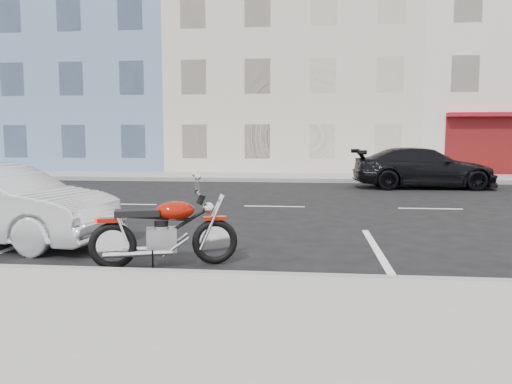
# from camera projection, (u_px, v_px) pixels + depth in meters

# --- Properties ---
(ground) EXTENTS (120.00, 120.00, 0.00)m
(ground) POSITION_uv_depth(u_px,v_px,m) (351.00, 208.00, 12.96)
(ground) COLOR black
(ground) RESTS_ON ground
(sidewalk_far) EXTENTS (80.00, 3.40, 0.15)m
(sidewalk_far) POSITION_uv_depth(u_px,v_px,m) (220.00, 176.00, 22.07)
(sidewalk_far) COLOR gray
(sidewalk_far) RESTS_ON ground
(curb_near) EXTENTS (80.00, 0.12, 0.16)m
(curb_near) POSITION_uv_depth(u_px,v_px,m) (11.00, 271.00, 6.55)
(curb_near) COLOR gray
(curb_near) RESTS_ON ground
(curb_far) EXTENTS (80.00, 0.12, 0.16)m
(curb_far) POSITION_uv_depth(u_px,v_px,m) (213.00, 180.00, 20.39)
(curb_far) COLOR gray
(curb_far) RESTS_ON ground
(bldg_blue) EXTENTS (12.00, 12.00, 13.00)m
(bldg_blue) POSITION_uv_depth(u_px,v_px,m) (93.00, 58.00, 29.79)
(bldg_blue) COLOR slate
(bldg_blue) RESTS_ON ground
(bldg_cream) EXTENTS (12.00, 12.00, 11.50)m
(bldg_cream) POSITION_uv_depth(u_px,v_px,m) (294.00, 68.00, 28.64)
(bldg_cream) COLOR beige
(bldg_cream) RESTS_ON ground
(motorcycle) EXTENTS (2.02, 0.90, 1.05)m
(motorcycle) POSITION_uv_depth(u_px,v_px,m) (217.00, 231.00, 7.20)
(motorcycle) COLOR black
(motorcycle) RESTS_ON ground
(car_far) EXTENTS (5.08, 2.27, 1.45)m
(car_far) POSITION_uv_depth(u_px,v_px,m) (423.00, 168.00, 17.81)
(car_far) COLOR black
(car_far) RESTS_ON ground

